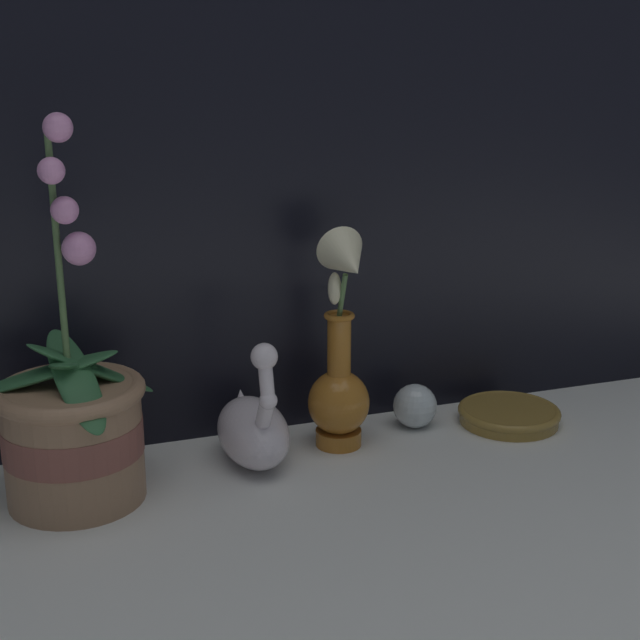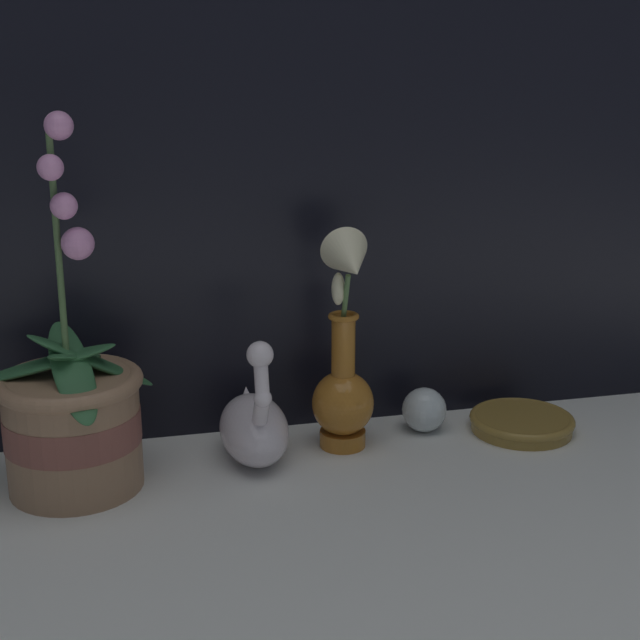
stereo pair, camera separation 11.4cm
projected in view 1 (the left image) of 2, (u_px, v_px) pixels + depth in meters
ground_plane at (353, 507)px, 1.07m from camera, size 2.80×2.80×0.00m
orchid_potted_plant at (73, 426)px, 1.07m from camera, size 0.23×0.21×0.46m
swan_figurine at (253, 427)px, 1.18m from camera, size 0.09×0.17×0.19m
blue_vase at (341, 365)px, 1.21m from camera, size 0.09×0.12×0.31m
glass_sphere at (415, 406)px, 1.30m from camera, size 0.06×0.06×0.06m
amber_dish at (509, 414)px, 1.32m from camera, size 0.15×0.15×0.02m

